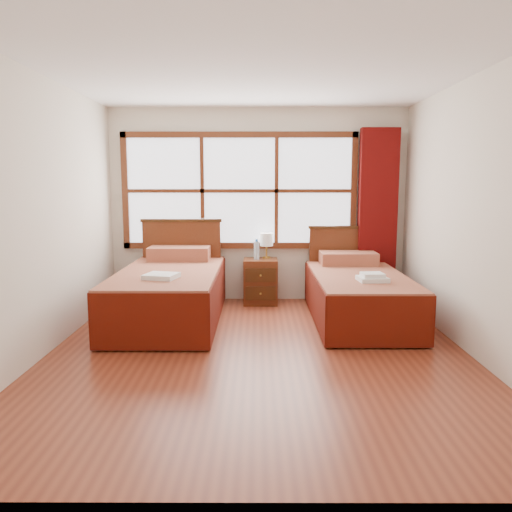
{
  "coord_description": "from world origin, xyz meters",
  "views": [
    {
      "loc": [
        -0.01,
        -4.57,
        1.61
      ],
      "look_at": [
        -0.02,
        0.7,
        0.83
      ],
      "focal_mm": 35.0,
      "sensor_mm": 36.0,
      "label": 1
    }
  ],
  "objects": [
    {
      "name": "bottle_far",
      "position": [
        -0.02,
        1.99,
        0.72
      ],
      "size": [
        0.07,
        0.07,
        0.27
      ],
      "color": "silver",
      "rests_on": "nightstand"
    },
    {
      "name": "window",
      "position": [
        -0.25,
        2.21,
        1.5
      ],
      "size": [
        3.16,
        0.06,
        1.56
      ],
      "color": "white",
      "rests_on": "wall_back"
    },
    {
      "name": "towels_right",
      "position": [
        1.24,
        0.74,
        0.59
      ],
      "size": [
        0.33,
        0.29,
        0.09
      ],
      "rotation": [
        0.0,
        0.0,
        0.09
      ],
      "color": "white",
      "rests_on": "bed_right"
    },
    {
      "name": "towels_left",
      "position": [
        -1.03,
        0.62,
        0.63
      ],
      "size": [
        0.39,
        0.36,
        0.05
      ],
      "rotation": [
        0.0,
        0.0,
        -0.26
      ],
      "color": "white",
      "rests_on": "bed_left"
    },
    {
      "name": "bed_left",
      "position": [
        -1.03,
        1.2,
        0.34
      ],
      "size": [
        1.16,
        2.24,
        1.13
      ],
      "color": "#381F0B",
      "rests_on": "floor"
    },
    {
      "name": "floor",
      "position": [
        0.0,
        0.0,
        0.0
      ],
      "size": [
        4.5,
        4.5,
        0.0
      ],
      "primitive_type": "plane",
      "color": "brown",
      "rests_on": "ground"
    },
    {
      "name": "bed_right",
      "position": [
        1.18,
        1.2,
        0.32
      ],
      "size": [
        1.07,
        2.09,
        1.04
      ],
      "color": "#381F0B",
      "rests_on": "floor"
    },
    {
      "name": "wall_back",
      "position": [
        0.0,
        2.25,
        1.3
      ],
      "size": [
        4.0,
        0.0,
        4.0
      ],
      "primitive_type": "plane",
      "rotation": [
        1.57,
        0.0,
        0.0
      ],
      "color": "silver",
      "rests_on": "floor"
    },
    {
      "name": "nightstand",
      "position": [
        0.03,
        1.99,
        0.3
      ],
      "size": [
        0.45,
        0.45,
        0.6
      ],
      "color": "#582813",
      "rests_on": "floor"
    },
    {
      "name": "lamp",
      "position": [
        0.12,
        2.11,
        0.84
      ],
      "size": [
        0.17,
        0.17,
        0.34
      ],
      "color": "#B6963A",
      "rests_on": "nightstand"
    },
    {
      "name": "ceiling",
      "position": [
        0.0,
        0.0,
        2.6
      ],
      "size": [
        4.5,
        4.5,
        0.0
      ],
      "primitive_type": "plane",
      "rotation": [
        3.14,
        0.0,
        0.0
      ],
      "color": "white",
      "rests_on": "wall_back"
    },
    {
      "name": "wall_right",
      "position": [
        2.0,
        0.0,
        1.3
      ],
      "size": [
        0.0,
        4.5,
        4.5
      ],
      "primitive_type": "plane",
      "rotation": [
        1.57,
        0.0,
        -1.57
      ],
      "color": "silver",
      "rests_on": "floor"
    },
    {
      "name": "bottle_near",
      "position": [
        -0.02,
        2.0,
        0.72
      ],
      "size": [
        0.07,
        0.07,
        0.26
      ],
      "color": "silver",
      "rests_on": "nightstand"
    },
    {
      "name": "wall_left",
      "position": [
        -2.0,
        0.0,
        1.3
      ],
      "size": [
        0.0,
        4.5,
        4.5
      ],
      "primitive_type": "plane",
      "rotation": [
        1.57,
        0.0,
        1.57
      ],
      "color": "silver",
      "rests_on": "floor"
    },
    {
      "name": "curtain",
      "position": [
        1.6,
        2.11,
        1.17
      ],
      "size": [
        0.5,
        0.16,
        2.3
      ],
      "primitive_type": "cube",
      "color": "#5B0A09",
      "rests_on": "wall_back"
    }
  ]
}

